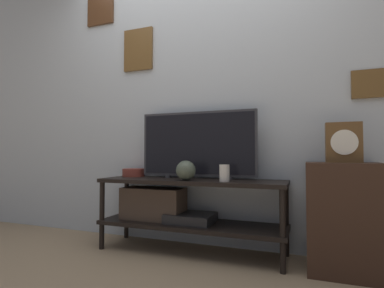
% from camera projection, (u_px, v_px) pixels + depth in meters
% --- Properties ---
extents(ground_plane, '(12.00, 12.00, 0.00)m').
position_uv_depth(ground_plane, '(178.00, 263.00, 2.08)').
color(ground_plane, '#997F60').
extents(wall_back, '(6.40, 0.08, 2.70)m').
position_uv_depth(wall_back, '(201.00, 86.00, 2.60)').
color(wall_back, '#B2BCC6').
rests_on(wall_back, ground_plane).
extents(media_console, '(1.46, 0.41, 0.56)m').
position_uv_depth(media_console, '(176.00, 205.00, 2.37)').
color(media_console, black).
rests_on(media_console, ground_plane).
extents(television, '(0.96, 0.05, 0.54)m').
position_uv_depth(television, '(197.00, 144.00, 2.42)').
color(television, '#333338').
rests_on(television, media_console).
extents(vase_round_glass, '(0.15, 0.15, 0.15)m').
position_uv_depth(vase_round_glass, '(185.00, 170.00, 2.24)').
color(vase_round_glass, '#4C5647').
rests_on(vase_round_glass, media_console).
extents(vase_wide_bowl, '(0.19, 0.19, 0.07)m').
position_uv_depth(vase_wide_bowl, '(133.00, 173.00, 2.65)').
color(vase_wide_bowl, brown).
rests_on(vase_wide_bowl, media_console).
extents(candle_jar, '(0.07, 0.07, 0.12)m').
position_uv_depth(candle_jar, '(224.00, 173.00, 2.14)').
color(candle_jar, silver).
rests_on(candle_jar, media_console).
extents(side_table, '(0.46, 0.42, 0.70)m').
position_uv_depth(side_table, '(344.00, 217.00, 1.94)').
color(side_table, '#382319').
rests_on(side_table, ground_plane).
extents(mantel_clock, '(0.22, 0.11, 0.26)m').
position_uv_depth(mantel_clock, '(343.00, 143.00, 1.96)').
color(mantel_clock, brown).
rests_on(mantel_clock, side_table).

